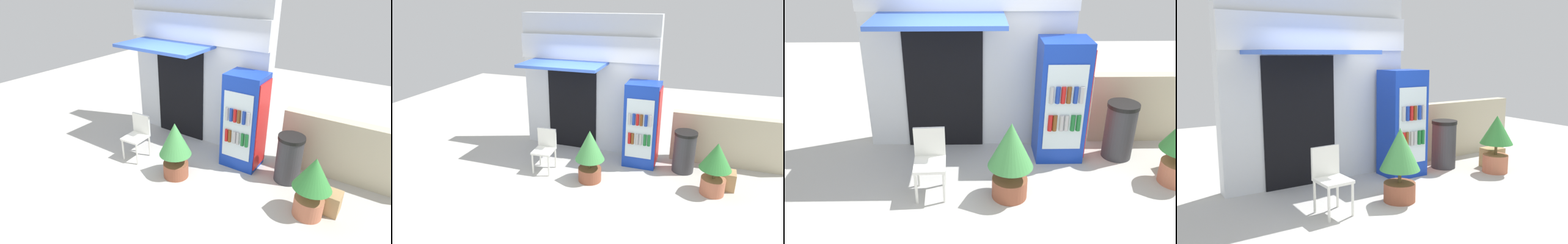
{
  "view_description": "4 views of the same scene",
  "coord_description": "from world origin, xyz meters",
  "views": [
    {
      "loc": [
        3.19,
        -3.83,
        3.43
      ],
      "look_at": [
        0.22,
        0.63,
        0.87
      ],
      "focal_mm": 29.12,
      "sensor_mm": 36.0,
      "label": 1
    },
    {
      "loc": [
        2.05,
        -5.54,
        3.45
      ],
      "look_at": [
        -0.03,
        0.55,
        1.04
      ],
      "focal_mm": 30.55,
      "sensor_mm": 36.0,
      "label": 2
    },
    {
      "loc": [
        -0.27,
        -4.27,
        3.19
      ],
      "look_at": [
        -0.19,
        0.52,
        0.85
      ],
      "focal_mm": 36.61,
      "sensor_mm": 36.0,
      "label": 3
    },
    {
      "loc": [
        -3.17,
        -4.53,
        2.1
      ],
      "look_at": [
        0.15,
        0.7,
        1.07
      ],
      "focal_mm": 37.69,
      "sensor_mm": 36.0,
      "label": 4
    }
  ],
  "objects": [
    {
      "name": "plastic_chair",
      "position": [
        -0.85,
        0.18,
        0.52
      ],
      "size": [
        0.43,
        0.46,
        0.89
      ],
      "color": "white",
      "rests_on": "ground"
    },
    {
      "name": "storefront_building",
      "position": [
        -0.37,
        1.58,
        1.61
      ],
      "size": [
        3.16,
        1.32,
        3.15
      ],
      "color": "silver",
      "rests_on": "ground"
    },
    {
      "name": "trash_bin",
      "position": [
        1.93,
        1.04,
        0.45
      ],
      "size": [
        0.47,
        0.47,
        0.89
      ],
      "color": "#38383D",
      "rests_on": "ground"
    },
    {
      "name": "drink_cooler",
      "position": [
        1.01,
        1.08,
        0.92
      ],
      "size": [
        0.71,
        0.63,
        1.83
      ],
      "color": "#1438B2",
      "rests_on": "ground"
    },
    {
      "name": "ground",
      "position": [
        0.0,
        0.0,
        0.0
      ],
      "size": [
        16.0,
        16.0,
        0.0
      ],
      "primitive_type": "plane",
      "color": "beige"
    },
    {
      "name": "stone_boundary_wall",
      "position": [
        2.88,
        1.63,
        0.56
      ],
      "size": [
        2.56,
        0.23,
        1.13
      ],
      "primitive_type": "cube",
      "color": "beige",
      "rests_on": "ground"
    },
    {
      "name": "cardboard_box",
      "position": [
        2.73,
        0.59,
        0.18
      ],
      "size": [
        0.38,
        0.31,
        0.36
      ],
      "primitive_type": "cube",
      "rotation": [
        0.0,
        0.0,
        -0.03
      ],
      "color": "tan",
      "rests_on": "ground"
    },
    {
      "name": "potted_plant_near_shop",
      "position": [
        0.19,
        0.04,
        0.63
      ],
      "size": [
        0.58,
        0.58,
        1.07
      ],
      "color": "#995138",
      "rests_on": "ground"
    },
    {
      "name": "potted_plant_curbside",
      "position": [
        2.51,
        0.31,
        0.61
      ],
      "size": [
        0.58,
        0.58,
        1.03
      ],
      "color": "#BC6B4C",
      "rests_on": "ground"
    }
  ]
}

